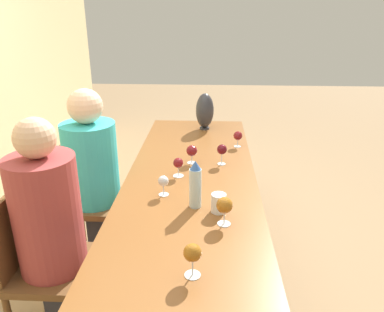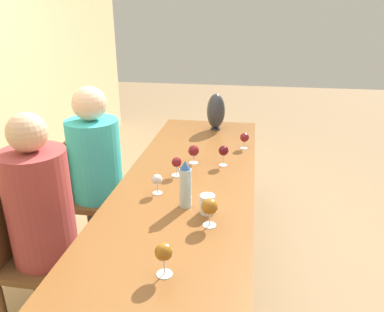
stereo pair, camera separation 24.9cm
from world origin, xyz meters
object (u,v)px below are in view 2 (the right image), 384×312
at_px(water_tumbler, 207,204).
at_px(wine_glass_4, 177,163).
at_px(wine_glass_0, 164,253).
at_px(wine_glass_5, 210,207).
at_px(wine_glass_3, 194,151).
at_px(water_bottle, 185,185).
at_px(person_near, 45,222).
at_px(vase, 216,111).
at_px(person_far, 98,170).
at_px(chair_far, 90,193).
at_px(wine_glass_1, 245,138).
at_px(wine_glass_6, 157,180).
at_px(chair_near, 37,252).
at_px(wine_glass_2, 224,151).

distance_m(water_tumbler, wine_glass_4, 0.51).
bearing_deg(wine_glass_0, wine_glass_5, -19.31).
bearing_deg(wine_glass_0, wine_glass_3, 3.10).
bearing_deg(wine_glass_4, water_bottle, -162.09).
height_order(wine_glass_3, person_near, person_near).
height_order(water_tumbler, vase, vase).
bearing_deg(water_tumbler, wine_glass_4, 29.71).
height_order(water_bottle, person_far, person_far).
distance_m(vase, chair_far, 1.30).
bearing_deg(person_far, wine_glass_3, -80.21).
bearing_deg(wine_glass_1, person_near, 139.62).
bearing_deg(wine_glass_0, water_tumbler, -12.26).
bearing_deg(water_bottle, wine_glass_6, 56.44).
height_order(wine_glass_5, wine_glass_6, wine_glass_5).
relative_size(wine_glass_4, chair_near, 0.14).
bearing_deg(wine_glass_4, person_far, 79.53).
xyz_separation_m(wine_glass_1, wine_glass_3, (-0.35, 0.34, 0.00)).
height_order(wine_glass_0, wine_glass_4, wine_glass_0).
xyz_separation_m(water_bottle, wine_glass_4, (0.39, 0.13, -0.04)).
xyz_separation_m(wine_glass_2, person_far, (-0.11, 0.88, -0.15)).
xyz_separation_m(wine_glass_2, chair_far, (-0.11, 0.96, -0.34)).
distance_m(wine_glass_5, person_near, 0.89).
bearing_deg(wine_glass_4, water_tumbler, -150.29).
bearing_deg(chair_near, wine_glass_4, -47.58).
bearing_deg(wine_glass_4, person_near, 135.96).
bearing_deg(chair_far, water_bottle, -122.14).
relative_size(wine_glass_3, wine_glass_5, 0.87).
distance_m(wine_glass_3, person_far, 0.69).
bearing_deg(vase, person_far, 140.96).
relative_size(wine_glass_3, person_far, 0.10).
distance_m(water_tumbler, wine_glass_3, 0.69).
relative_size(water_tumbler, wine_glass_2, 0.72).
relative_size(wine_glass_6, person_near, 0.09).
height_order(wine_glass_2, wine_glass_3, wine_glass_2).
bearing_deg(person_far, wine_glass_6, -125.38).
xyz_separation_m(wine_glass_1, wine_glass_6, (-0.84, 0.48, -0.00)).
distance_m(wine_glass_4, chair_near, 0.97).
bearing_deg(vase, wine_glass_5, -175.33).
xyz_separation_m(wine_glass_1, chair_near, (-1.19, 1.09, -0.33)).
height_order(vase, wine_glass_4, vase).
relative_size(water_tumbler, wine_glass_4, 0.83).
bearing_deg(wine_glass_0, wine_glass_1, -10.22).
xyz_separation_m(wine_glass_5, person_far, (0.68, 0.87, -0.15)).
xyz_separation_m(wine_glass_4, chair_far, (0.11, 0.67, -0.33)).
bearing_deg(wine_glass_0, vase, -0.28).
bearing_deg(wine_glass_3, wine_glass_5, -165.54).
relative_size(water_bottle, wine_glass_6, 2.25).
relative_size(wine_glass_1, wine_glass_2, 0.87).
height_order(vase, wine_glass_5, vase).
bearing_deg(chair_far, wine_glass_4, -99.26).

